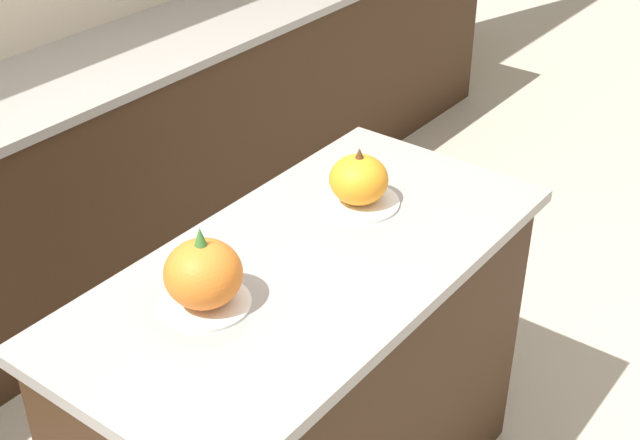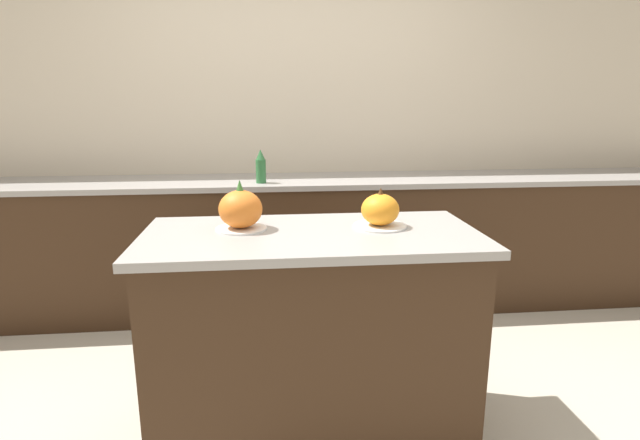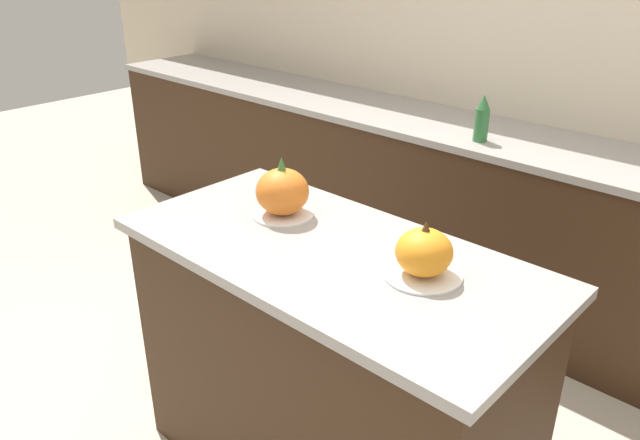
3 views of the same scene
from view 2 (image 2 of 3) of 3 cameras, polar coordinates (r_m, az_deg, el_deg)
name	(u,v)px [view 2 (image 2 of 3)]	position (r m, az deg, el deg)	size (l,w,h in m)	color
ground_plane	(312,432)	(2.44, -0.89, -23.09)	(12.00, 12.00, 0.00)	#BCB29E
wall_back	(290,129)	(3.71, -3.41, 10.37)	(8.00, 0.06, 2.50)	beige
kitchen_island	(312,337)	(2.19, -0.93, -13.21)	(1.37, 0.67, 0.93)	#382314
back_counter	(294,244)	(3.51, -2.98, -2.79)	(6.00, 0.60, 0.93)	#382314
pumpkin_cake_left	(241,210)	(2.08, -9.06, 1.12)	(0.21, 0.21, 0.21)	white
pumpkin_cake_right	(380,211)	(2.11, 6.89, 1.00)	(0.23, 0.23, 0.17)	white
bottle_tall	(261,167)	(3.25, -6.78, 6.03)	(0.07, 0.07, 0.22)	#2D6B38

